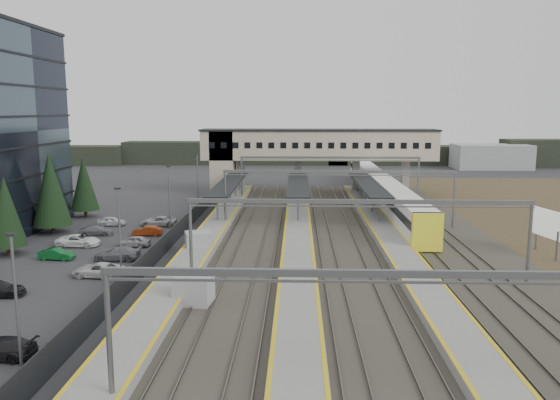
{
  "coord_description": "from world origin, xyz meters",
  "views": [
    {
      "loc": [
        6.95,
        -52.25,
        14.4
      ],
      "look_at": [
        4.88,
        10.78,
        4.0
      ],
      "focal_mm": 35.0,
      "sensor_mm": 36.0,
      "label": 1
    }
  ],
  "objects_px": {
    "relay_cabin_near": "(194,292)",
    "footbridge": "(302,148)",
    "train": "(380,188)",
    "relay_cabin_far": "(199,243)",
    "billboard": "(548,225)"
  },
  "relations": [
    {
      "from": "relay_cabin_near",
      "to": "footbridge",
      "type": "relative_size",
      "value": 0.07
    },
    {
      "from": "footbridge",
      "to": "train",
      "type": "xyz_separation_m",
      "value": [
        12.3,
        -8.3,
        -5.71
      ]
    },
    {
      "from": "train",
      "to": "relay_cabin_near",
      "type": "bearing_deg",
      "value": -113.6
    },
    {
      "from": "train",
      "to": "relay_cabin_far",
      "type": "bearing_deg",
      "value": -125.1
    },
    {
      "from": "relay_cabin_near",
      "to": "train",
      "type": "bearing_deg",
      "value": 66.4
    },
    {
      "from": "relay_cabin_near",
      "to": "billboard",
      "type": "height_order",
      "value": "billboard"
    },
    {
      "from": "relay_cabin_near",
      "to": "relay_cabin_far",
      "type": "distance_m",
      "value": 14.85
    },
    {
      "from": "relay_cabin_near",
      "to": "billboard",
      "type": "bearing_deg",
      "value": 25.37
    },
    {
      "from": "footbridge",
      "to": "billboard",
      "type": "relative_size",
      "value": 7.39
    },
    {
      "from": "relay_cabin_far",
      "to": "footbridge",
      "type": "xyz_separation_m",
      "value": [
        10.73,
        41.06,
        6.77
      ]
    },
    {
      "from": "relay_cabin_far",
      "to": "train",
      "type": "bearing_deg",
      "value": 54.9
    },
    {
      "from": "relay_cabin_near",
      "to": "relay_cabin_far",
      "type": "height_order",
      "value": "relay_cabin_far"
    },
    {
      "from": "relay_cabin_near",
      "to": "train",
      "type": "xyz_separation_m",
      "value": [
        20.72,
        47.43,
        1.1
      ]
    },
    {
      "from": "footbridge",
      "to": "relay_cabin_far",
      "type": "bearing_deg",
      "value": -104.64
    },
    {
      "from": "billboard",
      "to": "train",
      "type": "bearing_deg",
      "value": 110.33
    }
  ]
}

